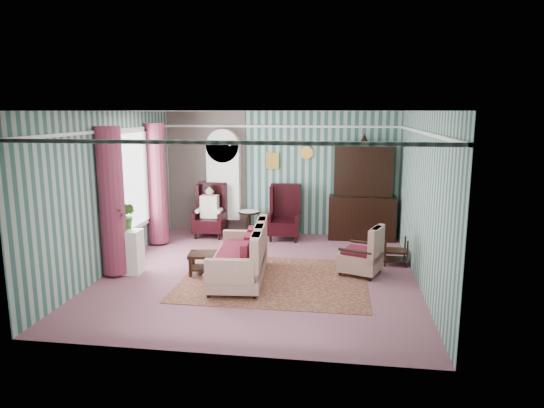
# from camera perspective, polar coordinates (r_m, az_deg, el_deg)

# --- Properties ---
(floor) EXTENTS (6.00, 6.00, 0.00)m
(floor) POSITION_cam_1_polar(r_m,az_deg,el_deg) (8.87, -1.39, -8.18)
(floor) COLOR #99596B
(floor) RESTS_ON ground
(room_shell) EXTENTS (5.53, 6.02, 2.91)m
(room_shell) POSITION_cam_1_polar(r_m,az_deg,el_deg) (8.73, -5.27, 4.97)
(room_shell) COLOR #335D54
(room_shell) RESTS_ON ground
(bookcase) EXTENTS (0.80, 0.28, 2.24)m
(bookcase) POSITION_cam_1_polar(r_m,az_deg,el_deg) (11.58, -5.68, 1.99)
(bookcase) COLOR silver
(bookcase) RESTS_ON floor
(dresser_hutch) EXTENTS (1.50, 0.56, 2.36)m
(dresser_hutch) POSITION_cam_1_polar(r_m,az_deg,el_deg) (11.14, 10.63, 1.81)
(dresser_hutch) COLOR black
(dresser_hutch) RESTS_ON floor
(wingback_left) EXTENTS (0.76, 0.80, 1.25)m
(wingback_left) POSITION_cam_1_polar(r_m,az_deg,el_deg) (11.36, -7.33, -0.76)
(wingback_left) COLOR black
(wingback_left) RESTS_ON floor
(wingback_right) EXTENTS (0.76, 0.80, 1.25)m
(wingback_right) POSITION_cam_1_polar(r_m,az_deg,el_deg) (11.03, 1.47, -1.02)
(wingback_right) COLOR black
(wingback_right) RESTS_ON floor
(seated_woman) EXTENTS (0.44, 0.40, 1.18)m
(seated_woman) POSITION_cam_1_polar(r_m,az_deg,el_deg) (11.37, -7.32, -0.93)
(seated_woman) COLOR silver
(seated_woman) RESTS_ON floor
(round_side_table) EXTENTS (0.50, 0.50, 0.60)m
(round_side_table) POSITION_cam_1_polar(r_m,az_deg,el_deg) (11.37, -2.71, -2.34)
(round_side_table) COLOR black
(round_side_table) RESTS_ON floor
(nest_table) EXTENTS (0.45, 0.38, 0.54)m
(nest_table) POSITION_cam_1_polar(r_m,az_deg,el_deg) (9.60, 14.29, -5.36)
(nest_table) COLOR black
(nest_table) RESTS_ON floor
(plant_stand) EXTENTS (0.55, 0.35, 0.80)m
(plant_stand) POSITION_cam_1_polar(r_m,az_deg,el_deg) (9.18, -16.74, -5.39)
(plant_stand) COLOR silver
(plant_stand) RESTS_ON floor
(rug) EXTENTS (3.20, 2.60, 0.01)m
(rug) POSITION_cam_1_polar(r_m,az_deg,el_deg) (8.55, 0.28, -8.89)
(rug) COLOR #501E1A
(rug) RESTS_ON floor
(sofa) EXTENTS (1.16, 2.04, 1.05)m
(sofa) POSITION_cam_1_polar(r_m,az_deg,el_deg) (8.42, -3.98, -5.53)
(sofa) COLOR #BFB294
(sofa) RESTS_ON floor
(floral_armchair) EXTENTS (0.97, 0.96, 1.10)m
(floral_armchair) POSITION_cam_1_polar(r_m,az_deg,el_deg) (8.83, 10.42, -4.73)
(floral_armchair) COLOR beige
(floral_armchair) RESTS_ON floor
(coffee_table) EXTENTS (0.90, 0.59, 0.39)m
(coffee_table) POSITION_cam_1_polar(r_m,az_deg,el_deg) (8.86, -7.03, -6.95)
(coffee_table) COLOR black
(coffee_table) RESTS_ON floor
(potted_plant_a) EXTENTS (0.48, 0.44, 0.45)m
(potted_plant_a) POSITION_cam_1_polar(r_m,az_deg,el_deg) (8.92, -17.67, -1.76)
(potted_plant_a) COLOR #2B5A1C
(potted_plant_a) RESTS_ON plant_stand
(potted_plant_b) EXTENTS (0.31, 0.27, 0.48)m
(potted_plant_b) POSITION_cam_1_polar(r_m,az_deg,el_deg) (9.10, -16.60, -1.35)
(potted_plant_b) COLOR #224D18
(potted_plant_b) RESTS_ON plant_stand
(potted_plant_c) EXTENTS (0.26, 0.26, 0.38)m
(potted_plant_c) POSITION_cam_1_polar(r_m,az_deg,el_deg) (9.14, -17.24, -1.68)
(potted_plant_c) COLOR #2B5A1C
(potted_plant_c) RESTS_ON plant_stand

